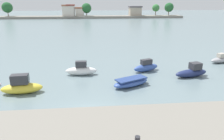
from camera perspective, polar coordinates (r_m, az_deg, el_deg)
The scene contains 9 objects.
ground_plane at distance 16.82m, azimuth -5.92°, elevation -12.17°, with size 400.00×400.00×0.00m, color slate.
moored_boat_1 at distance 22.13m, azimuth -22.97°, elevation -4.10°, with size 3.93×1.81×1.86m.
moored_boat_2 at distance 25.68m, azimuth -8.23°, elevation -0.01°, with size 3.73×1.30×1.68m.
moored_boat_3 at distance 22.22m, azimuth 5.12°, elevation -3.27°, with size 4.35×3.10×0.85m.
moored_boat_4 at distance 27.08m, azimuth 9.07°, elevation 0.85°, with size 3.64×2.28×1.53m.
moored_boat_5 at distance 26.48m, azimuth 20.56°, elevation -0.46°, with size 4.29×2.13×1.64m.
moored_boat_6 at distance 34.35m, azimuth 27.11°, elevation 2.55°, with size 3.82×2.23×1.36m.
mooring_buoy_2 at distance 25.14m, azimuth -27.81°, elevation -3.43°, with size 0.31×0.31×0.31m, color white.
distant_shoreline at distance 115.47m, azimuth -5.24°, elevation 14.85°, with size 96.62×8.71×8.00m.
Camera 1 is at (0.31, -14.57, 8.40)m, focal length 34.27 mm.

